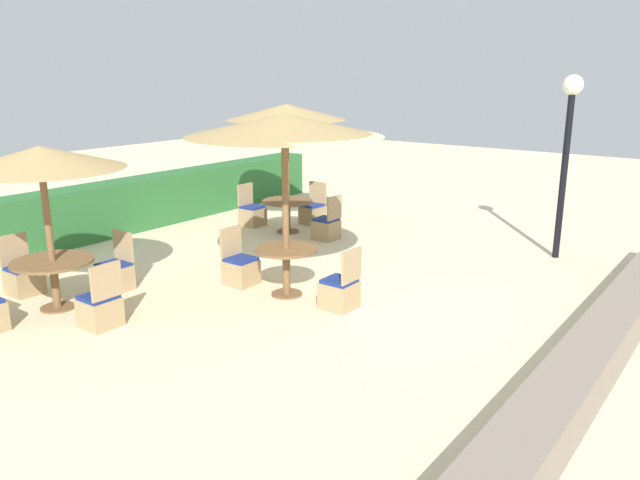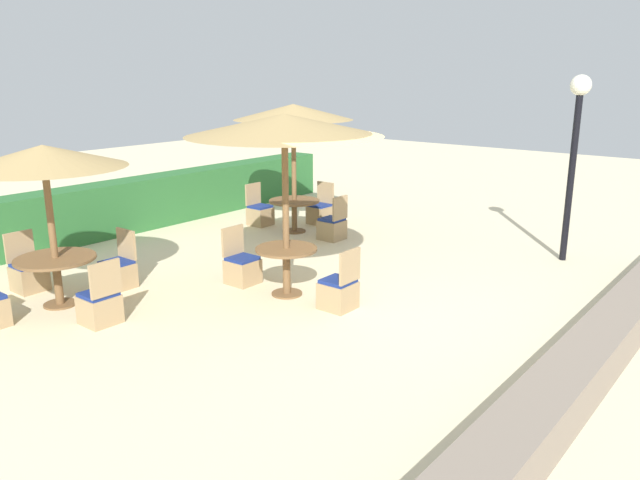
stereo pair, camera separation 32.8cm
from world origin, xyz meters
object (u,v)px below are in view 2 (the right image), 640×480
at_px(round_table_back_right, 294,207).
at_px(patio_chair_center_north, 242,268).
at_px(patio_chair_back_left_east, 118,272).
at_px(patio_chair_back_left_north, 29,274).
at_px(patio_chair_back_right_north, 260,213).
at_px(patio_chair_back_right_south, 332,227).
at_px(lamp_post, 576,131).
at_px(parasol_back_right, 293,113).
at_px(parasol_center, 284,126).
at_px(parasol_back_left, 43,157).
at_px(round_table_back_left, 56,267).
at_px(round_table_center, 286,259).
at_px(patio_chair_center_south, 339,292).
at_px(patio_chair_back_right_east, 320,212).
at_px(patio_chair_back_left_south, 100,306).

bearing_deg(round_table_back_right, patio_chair_center_north, -153.46).
bearing_deg(patio_chair_back_left_east, round_table_back_right, -88.01).
height_order(patio_chair_back_left_north, patio_chair_back_right_north, same).
relative_size(round_table_back_right, patio_chair_back_right_south, 1.17).
xyz_separation_m(round_table_back_right, patio_chair_back_right_north, (-0.01, 1.03, -0.29)).
relative_size(lamp_post, parasol_back_right, 1.22).
relative_size(patio_chair_back_left_north, parasol_center, 0.32).
distance_m(parasol_back_left, patio_chair_center_north, 3.40).
bearing_deg(parasol_center, patio_chair_back_right_north, 49.21).
bearing_deg(lamp_post, round_table_back_left, 144.18).
distance_m(round_table_back_right, round_table_center, 3.93).
bearing_deg(patio_chair_back_right_south, patio_chair_center_south, -141.04).
xyz_separation_m(patio_chair_back_right_east, patio_chair_back_right_north, (-0.97, 0.98, 0.00)).
bearing_deg(patio_chair_back_left_north, patio_chair_back_right_north, -178.07).
xyz_separation_m(parasol_back_right, patio_chair_center_north, (-3.10, -1.55, -2.28)).
height_order(lamp_post, parasol_back_right, lamp_post).
xyz_separation_m(round_table_back_left, patio_chair_center_north, (2.41, -1.40, -0.34)).
relative_size(patio_chair_back_left_south, round_table_center, 0.98).
bearing_deg(patio_chair_back_left_east, patio_chair_center_north, -134.95).
bearing_deg(lamp_post, patio_chair_center_south, 158.96).
bearing_deg(parasol_back_left, round_table_center, -43.56).
xyz_separation_m(parasol_back_left, patio_chair_back_right_south, (5.51, -0.88, -1.95)).
xyz_separation_m(parasol_back_left, patio_chair_back_left_north, (0.05, 0.99, -1.95)).
height_order(patio_chair_back_left_north, round_table_center, patio_chair_back_left_north).
relative_size(parasol_back_left, patio_chair_back_left_south, 2.56).
height_order(patio_chair_back_left_north, patio_chair_back_right_east, same).
height_order(round_table_back_left, patio_chair_back_left_north, patio_chair_back_left_north).
height_order(lamp_post, patio_chair_back_right_east, lamp_post).
relative_size(patio_chair_back_left_east, patio_chair_center_north, 1.00).
relative_size(parasol_back_right, patio_chair_center_north, 2.92).
bearing_deg(patio_chair_back_right_north, round_table_back_left, 12.10).
height_order(patio_chair_back_left_north, patio_chair_back_right_south, same).
bearing_deg(patio_chair_back_left_south, parasol_back_left, 89.40).
relative_size(lamp_post, round_table_back_left, 2.88).
relative_size(patio_chair_back_left_east, round_table_center, 0.98).
bearing_deg(round_table_back_right, patio_chair_back_left_east, -178.01).
distance_m(patio_chair_back_left_south, round_table_back_right, 5.66).
relative_size(parasol_back_left, patio_chair_back_left_north, 2.56).
bearing_deg(parasol_center, parasol_back_right, 39.21).
relative_size(patio_chair_back_left_north, patio_chair_center_south, 1.00).
xyz_separation_m(patio_chair_back_left_east, patio_chair_back_left_south, (-1.02, -1.09, 0.00)).
distance_m(round_table_back_left, round_table_center, 3.39).
height_order(parasol_back_left, round_table_center, parasol_back_left).
height_order(parasol_back_left, patio_chair_back_left_south, parasol_back_left).
height_order(parasol_back_left, patio_chair_back_right_north, parasol_back_left).
distance_m(patio_chair_back_left_east, patio_chair_center_south, 3.64).
bearing_deg(lamp_post, round_table_back_right, 106.41).
relative_size(parasol_back_left, patio_chair_back_right_north, 2.56).
bearing_deg(patio_chair_back_left_east, parasol_center, -148.15).
bearing_deg(patio_chair_back_right_north, round_table_back_right, 90.75).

